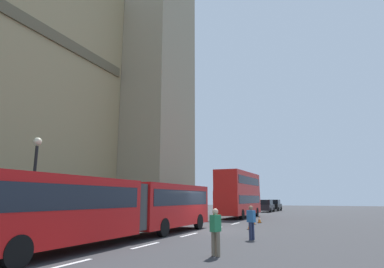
{
  "coord_description": "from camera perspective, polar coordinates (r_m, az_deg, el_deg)",
  "views": [
    {
      "loc": [
        -20.05,
        -7.96,
        2.06
      ],
      "look_at": [
        2.93,
        2.39,
        7.16
      ],
      "focal_mm": 29.79,
      "sensor_mm": 36.0,
      "label": 1
    }
  ],
  "objects": [
    {
      "name": "ground_plane",
      "position": [
        21.67,
        2.69,
        -16.89
      ],
      "size": [
        160.0,
        160.0,
        0.0
      ],
      "primitive_type": "plane",
      "color": "#333335"
    },
    {
      "name": "lane_centre_marking",
      "position": [
        17.07,
        -3.95,
        -18.33
      ],
      "size": [
        25.2,
        0.16,
        0.01
      ],
      "color": "silver",
      "rests_on": "ground_plane"
    },
    {
      "name": "articulated_bus",
      "position": [
        16.96,
        -11.97,
        -12.26
      ],
      "size": [
        16.82,
        2.54,
        2.9
      ],
      "color": "red",
      "rests_on": "ground_plane"
    },
    {
      "name": "double_decker_bus",
      "position": [
        36.24,
        8.43,
        -10.3
      ],
      "size": [
        9.9,
        2.54,
        4.9
      ],
      "color": "red",
      "rests_on": "ground_plane"
    },
    {
      "name": "sedan_lead",
      "position": [
        51.55,
        13.18,
        -12.43
      ],
      "size": [
        4.4,
        1.86,
        1.85
      ],
      "color": "black",
      "rests_on": "ground_plane"
    },
    {
      "name": "sedan_trailing",
      "position": [
        57.0,
        14.56,
        -12.25
      ],
      "size": [
        4.4,
        1.86,
        1.85
      ],
      "color": "black",
      "rests_on": "ground_plane"
    },
    {
      "name": "traffic_cone_west",
      "position": [
        22.65,
        10.33,
        -15.77
      ],
      "size": [
        0.36,
        0.36,
        0.58
      ],
      "color": "black",
      "rests_on": "ground_plane"
    },
    {
      "name": "traffic_cone_middle",
      "position": [
        27.03,
        10.93,
        -15.02
      ],
      "size": [
        0.36,
        0.36,
        0.58
      ],
      "color": "black",
      "rests_on": "ground_plane"
    },
    {
      "name": "traffic_cone_east",
      "position": [
        28.77,
        11.98,
        -14.75
      ],
      "size": [
        0.36,
        0.36,
        0.58
      ],
      "color": "black",
      "rests_on": "ground_plane"
    },
    {
      "name": "street_lamp",
      "position": [
        18.76,
        -26.46,
        -7.22
      ],
      "size": [
        0.44,
        0.44,
        5.27
      ],
      "color": "black",
      "rests_on": "ground_plane"
    },
    {
      "name": "pedestrian_near_cones",
      "position": [
        12.22,
        4.24,
        -16.79
      ],
      "size": [
        0.45,
        0.35,
        1.69
      ],
      "color": "#726651",
      "rests_on": "ground_plane"
    },
    {
      "name": "pedestrian_by_kerb",
      "position": [
        17.13,
        10.57,
        -15.09
      ],
      "size": [
        0.37,
        0.46,
        1.69
      ],
      "color": "#262D4C",
      "rests_on": "ground_plane"
    }
  ]
}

